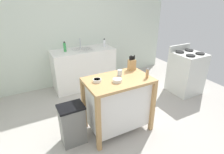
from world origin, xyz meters
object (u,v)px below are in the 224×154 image
Objects in this scene: bottle_spray_cleaner at (104,43)px; stove at (186,73)px; kitchen_island at (118,102)px; trash_bin at (73,124)px; drinking_cup at (120,73)px; bowl_ceramic_wide at (97,80)px; pepper_grinder at (147,73)px; bottle_dish_soap at (65,47)px; bowl_ceramic_small at (117,80)px; sink_faucet at (80,43)px; knife_block at (132,64)px.

bottle_spray_cleaner reaches higher than stove.
trash_bin is (-0.73, 0.05, -0.19)m from kitchen_island.
bottle_spray_cleaner is at bearing 72.14° from drinking_cup.
bowl_ceramic_wide is 0.19× the size of trash_bin.
pepper_grinder reaches higher than kitchen_island.
drinking_cup is 1.70m from bottle_dish_soap.
stove is at bearing 7.42° from trash_bin.
bowl_ceramic_wide is 1.88m from bottle_spray_cleaner.
kitchen_island is 7.53× the size of bowl_ceramic_small.
pepper_grinder is 0.71× the size of sink_faucet.
bowl_ceramic_wide is 0.63× the size of bottle_spray_cleaner.
knife_block is at bearing 12.37° from bowl_ceramic_wide.
knife_block reaches higher than sink_faucet.
bottle_dish_soap is at bearing -162.79° from sink_faucet.
bottle_spray_cleaner is (0.91, 1.65, 0.07)m from bowl_ceramic_wide.
bowl_ceramic_small is at bearing -129.24° from drinking_cup.
kitchen_island is at bearing -150.34° from knife_block.
stove is at bearing 6.60° from knife_block.
sink_faucet is 1.15× the size of bottle_spray_cleaner.
sink_faucet is 2.46m from stove.
stove reaches higher than kitchen_island.
bowl_ceramic_small is at bearing -10.33° from trash_bin.
drinking_cup is 1.78m from sink_faucet.
stove reaches higher than bowl_ceramic_small.
kitchen_island is 1.94m from sink_faucet.
knife_block is 0.53m from bowl_ceramic_small.
bowl_ceramic_wide is at bearing -89.56° from bottle_dish_soap.
drinking_cup is at bearing 50.76° from bowl_ceramic_small.
kitchen_island is at bearing -11.22° from bowl_ceramic_wide.
bowl_ceramic_small is at bearing 169.31° from pepper_grinder.
knife_block is 1.14× the size of bottle_dish_soap.
drinking_cup is (0.08, 0.09, 0.45)m from kitchen_island.
pepper_grinder is at bearing -17.63° from bowl_ceramic_wide.
stove is at bearing -30.67° from bottle_dish_soap.
knife_block is 1.12× the size of sink_faucet.
drinking_cup is (0.14, 0.17, 0.02)m from bowl_ceramic_small.
bowl_ceramic_wide is at bearing -118.91° from bottle_spray_cleaner.
trash_bin is at bearing -103.45° from bottle_dish_soap.
drinking_cup reaches higher than kitchen_island.
knife_block is 0.32m from drinking_cup.
trash_bin is at bearing 176.46° from kitchen_island.
bowl_ceramic_wide is at bearing -171.63° from stove.
sink_faucet is (0.12, 1.95, 0.08)m from bowl_ceramic_small.
trash_bin is at bearing -172.58° from stove.
bottle_spray_cleaner is 0.92m from bottle_dish_soap.
kitchen_island is 4.48× the size of sink_faucet.
bottle_dish_soap is at bearing 149.33° from stove.
stove is (1.90, -1.47, -0.55)m from sink_faucet.
bottle_dish_soap is at bearing 98.20° from bowl_ceramic_small.
trash_bin is at bearing 169.67° from bowl_ceramic_small.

